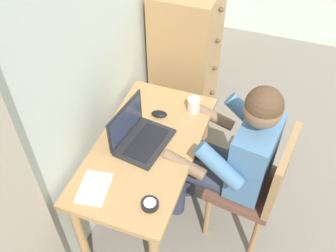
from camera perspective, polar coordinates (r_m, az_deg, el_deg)
The scene contains 10 objects.
wall_back at distance 2.38m, azimuth -7.43°, elevation 16.61°, with size 4.80×0.05×2.50m, color silver.
desk at distance 2.30m, azimuth -3.19°, elevation -4.96°, with size 1.08×0.58×0.73m.
dresser at distance 3.03m, azimuth 2.72°, elevation 9.58°, with size 0.51×0.47×1.23m.
chair at distance 2.37m, azimuth 13.30°, elevation -8.39°, with size 0.47×0.46×0.90m.
person_seated at distance 2.25m, azimuth 9.65°, elevation -4.06°, with size 0.58×0.62×1.21m.
laptop at distance 2.20m, azimuth -4.48°, elevation -1.36°, with size 0.37×0.30×0.24m.
computer_mouse at distance 2.37m, azimuth -1.31°, elevation 1.83°, with size 0.06×0.10×0.03m, color black.
desk_clock at distance 1.95m, azimuth -2.73°, elevation -11.69°, with size 0.09×0.09×0.03m.
notebook_pad at distance 2.05m, azimuth -11.05°, elevation -9.14°, with size 0.21×0.15×0.01m, color silver.
coffee_mug at distance 2.39m, azimuth 3.91°, elevation 3.25°, with size 0.12×0.08×0.09m.
Camera 1 is at (-1.85, 1.22, 2.37)m, focal length 40.50 mm.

